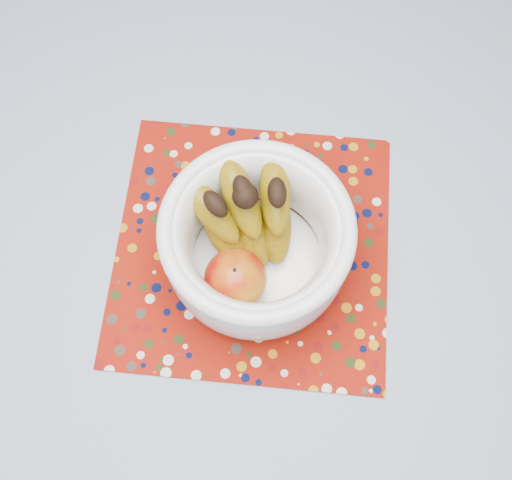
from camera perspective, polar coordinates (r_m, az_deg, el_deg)
The scene contains 4 objects.
table at distance 0.97m, azimuth -5.69°, elevation -3.05°, with size 1.20×1.20×0.75m.
tablecloth at distance 0.89m, azimuth -6.17°, elevation -1.44°, with size 1.32×1.32×0.01m, color slate.
placemat at distance 0.88m, azimuth -0.35°, elevation -0.68°, with size 0.40×0.40×0.00m, color maroon.
fruit_bowl at distance 0.79m, azimuth -0.29°, elevation 0.15°, with size 0.25×0.25×0.19m.
Camera 1 is at (0.03, -0.31, 1.59)m, focal length 42.00 mm.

